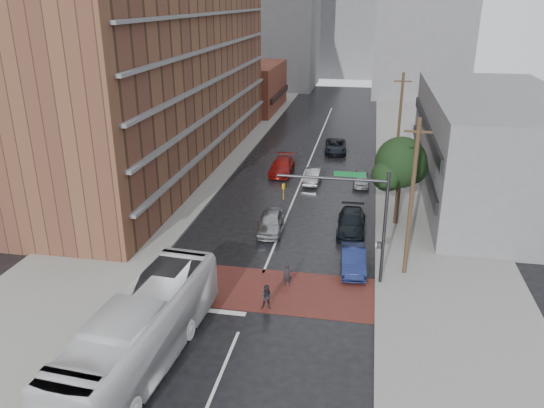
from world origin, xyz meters
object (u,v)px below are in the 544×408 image
at_px(car_travel_c, 282,166).
at_px(car_parked_mid, 351,223).
at_px(transit_bus, 140,333).
at_px(pedestrian_b, 267,297).
at_px(suv_travel, 336,146).
at_px(pedestrian_a, 287,275).
at_px(car_travel_b, 313,176).
at_px(car_parked_far, 361,178).
at_px(car_travel_a, 271,222).
at_px(car_parked_near, 353,260).

distance_m(car_travel_c, car_parked_mid, 15.01).
bearing_deg(car_parked_mid, car_travel_c, 118.97).
xyz_separation_m(transit_bus, pedestrian_b, (4.89, 5.85, -1.02)).
bearing_deg(suv_travel, pedestrian_b, -96.17).
bearing_deg(pedestrian_a, suv_travel, 72.83).
bearing_deg(pedestrian_b, car_travel_b, 82.84).
bearing_deg(pedestrian_b, car_parked_far, 71.38).
distance_m(car_travel_a, car_travel_c, 14.18).
height_order(suv_travel, car_parked_mid, car_parked_mid).
xyz_separation_m(suv_travel, car_parked_mid, (2.74, -21.81, 0.03)).
relative_size(transit_bus, car_travel_b, 3.21).
height_order(transit_bus, suv_travel, transit_bus).
bearing_deg(car_parked_near, car_parked_far, 85.38).
distance_m(transit_bus, pedestrian_b, 7.69).
xyz_separation_m(car_travel_a, suv_travel, (3.18, 22.87, -0.04)).
xyz_separation_m(pedestrian_a, car_parked_far, (3.87, 19.73, -0.13)).
bearing_deg(car_parked_far, suv_travel, 105.47).
bearing_deg(pedestrian_a, pedestrian_b, -120.75).
xyz_separation_m(car_travel_c, car_parked_mid, (7.43, -13.04, -0.01)).
distance_m(transit_bus, car_travel_a, 16.61).
distance_m(pedestrian_a, car_travel_b, 19.53).
xyz_separation_m(car_travel_b, car_parked_near, (4.49, -16.71, 0.06)).
bearing_deg(car_travel_c, car_parked_mid, -60.59).
distance_m(car_parked_mid, car_parked_far, 10.93).
bearing_deg(pedestrian_a, car_travel_b, 76.12).
height_order(suv_travel, car_parked_far, suv_travel).
xyz_separation_m(car_parked_mid, car_parked_far, (0.44, 10.92, -0.11)).
relative_size(car_parked_near, car_parked_far, 1.17).
distance_m(car_parked_near, car_parked_mid, 6.01).
height_order(pedestrian_a, car_travel_b, pedestrian_a).
relative_size(pedestrian_b, car_travel_a, 0.33).
bearing_deg(pedestrian_b, transit_bus, -136.96).
xyz_separation_m(car_travel_a, car_parked_far, (6.36, 11.98, -0.13)).
xyz_separation_m(car_parked_near, car_parked_far, (0.06, 16.92, -0.08)).
distance_m(transit_bus, pedestrian_a, 10.26).
bearing_deg(car_parked_mid, car_parked_near, -87.06).
height_order(pedestrian_a, pedestrian_b, pedestrian_a).
bearing_deg(pedestrian_b, car_travel_c, 90.55).
distance_m(pedestrian_a, car_parked_near, 4.74).
height_order(car_travel_c, car_parked_far, car_travel_c).
relative_size(pedestrian_a, car_travel_c, 0.29).
height_order(car_travel_b, car_parked_mid, car_parked_mid).
xyz_separation_m(pedestrian_b, suv_travel, (1.40, 33.31, -0.03)).
relative_size(car_travel_a, suv_travel, 0.87).
xyz_separation_m(car_travel_a, car_travel_b, (1.82, 11.77, -0.11)).
height_order(transit_bus, car_parked_near, transit_bus).
bearing_deg(suv_travel, car_parked_mid, -86.60).
xyz_separation_m(transit_bus, car_parked_far, (9.47, 28.27, -1.13)).
relative_size(car_travel_a, car_parked_far, 1.20).
relative_size(pedestrian_b, car_travel_c, 0.28).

